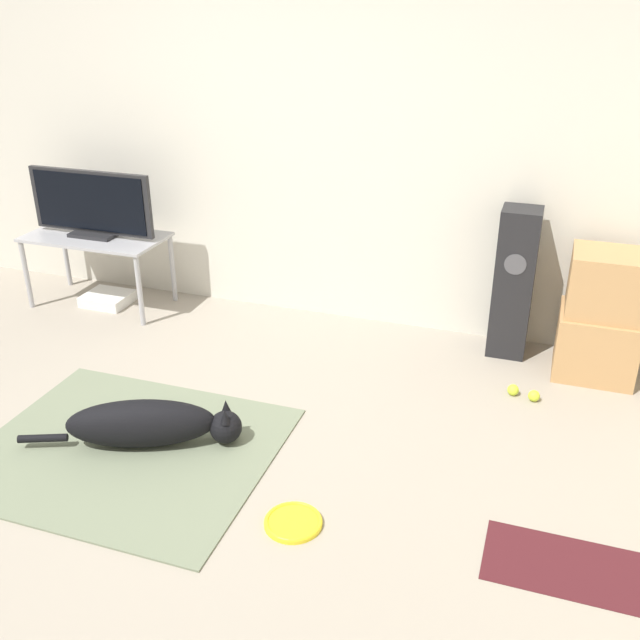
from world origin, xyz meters
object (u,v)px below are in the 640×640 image
Objects in this scene: tv at (91,204)px; dog at (150,424)px; cardboard_box_upper at (607,283)px; frisbee at (293,522)px; tv_stand at (96,244)px; cardboard_box_lower at (596,343)px; tennis_ball_near_speaker at (513,390)px; tennis_ball_by_boxes at (534,396)px; game_console at (108,299)px; floor_speaker at (514,283)px.

dog is at bearing -48.99° from tv.
tv reaches higher than dog.
tv reaches higher than cardboard_box_upper.
frisbee is 0.26× the size of tv_stand.
tennis_ball_near_speaker is at bearing -135.16° from cardboard_box_lower.
tennis_ball_by_boxes is at bearing -7.11° from tv.
cardboard_box_upper is 6.35× the size of tennis_ball_by_boxes.
game_console is at bearing 13.10° from tv.
dog is 1.13× the size of tv.
cardboard_box_lower is (1.25, 1.87, 0.19)m from frisbee.
frisbee is at bearing -39.39° from tv_stand.
floor_speaker is at bearing 168.44° from cardboard_box_upper.
tennis_ball_near_speaker is at bearing -6.85° from tv.
tennis_ball_by_boxes is at bearing -13.41° from tennis_ball_near_speaker.
tennis_ball_near_speaker is (3.01, -0.36, -0.43)m from tv_stand.
cardboard_box_upper is 0.55m from floor_speaker.
frisbee is 0.79× the size of game_console.
dog is 1.99m from tv_stand.
tennis_ball_near_speaker is (-0.43, -0.43, -0.17)m from cardboard_box_lower.
tv_stand is 3.02× the size of game_console.
frisbee is 2.82m from game_console.
cardboard_box_upper is 0.44× the size of tv.
tv is 0.72m from game_console.
floor_speaker reaches higher than tv_stand.
tv_stand is at bearing -161.19° from game_console.
cardboard_box_lower is 3.49m from tv.
tv is 2.87× the size of game_console.
tv_stand reaches higher than frisbee.
game_console is (-1.26, 1.49, -0.10)m from dog.
tennis_ball_by_boxes is (0.21, -0.57, -0.45)m from floor_speaker.
cardboard_box_upper is at bearing -11.56° from floor_speaker.
frisbee is at bearing -39.85° from game_console.
tv_stand is (-2.19, 1.80, 0.45)m from frisbee.
floor_speaker reaches higher than frisbee.
frisbee is 2.16m from floor_speaker.
game_console is at bearing 140.15° from frisbee.
floor_speaker is at bearing 3.48° from game_console.
cardboard_box_lower is 0.61m from floor_speaker.
game_console is at bearing 172.98° from tennis_ball_near_speaker.
cardboard_box_lower is (2.16, 1.55, 0.07)m from dog.
cardboard_box_upper reaches higher than tv_stand.
tennis_ball_by_boxes is at bearing -123.79° from cardboard_box_upper.
tennis_ball_by_boxes is (-0.31, -0.46, -0.17)m from cardboard_box_lower.
tennis_ball_near_speaker is at bearing -80.23° from floor_speaker.
floor_speaker reaches higher than cardboard_box_upper.
cardboard_box_upper reaches higher than tennis_ball_by_boxes.
frisbee is at bearing -123.85° from cardboard_box_lower.
floor_speaker reaches higher than dog.
cardboard_box_upper is 3.45m from tv_stand.
dog is 2.06m from tv.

